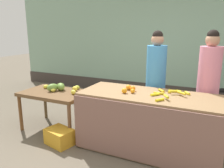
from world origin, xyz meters
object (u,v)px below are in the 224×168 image
at_px(vendor_woman_blue_shirt, 155,83).
at_px(vendor_woman_pink_shirt, 208,88).
at_px(produce_crate, 60,137).
at_px(produce_sack, 111,111).

xyz_separation_m(vendor_woman_blue_shirt, vendor_woman_pink_shirt, (0.85, -0.02, 0.01)).
xyz_separation_m(produce_crate, produce_sack, (0.41, 1.08, 0.14)).
distance_m(vendor_woman_pink_shirt, produce_sack, 1.82).
distance_m(vendor_woman_blue_shirt, vendor_woman_pink_shirt, 0.85).
height_order(vendor_woman_pink_shirt, produce_crate, vendor_woman_pink_shirt).
bearing_deg(produce_sack, vendor_woman_pink_shirt, 1.39).
bearing_deg(vendor_woman_pink_shirt, produce_crate, -152.05).
relative_size(produce_crate, produce_sack, 0.82).
xyz_separation_m(vendor_woman_pink_shirt, produce_crate, (-2.11, -1.12, -0.79)).
bearing_deg(vendor_woman_pink_shirt, produce_sack, -178.61).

